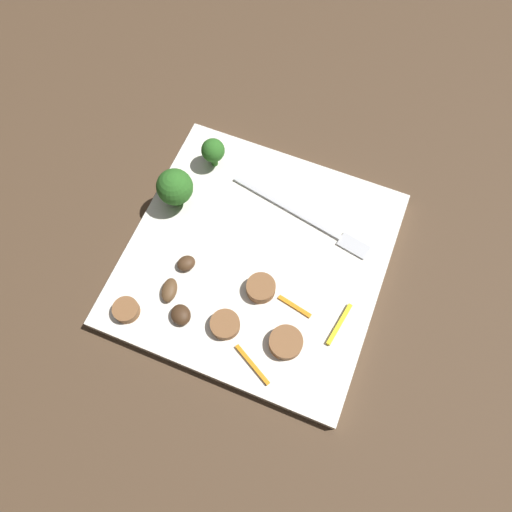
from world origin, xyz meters
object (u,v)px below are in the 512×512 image
sausage_slice_2 (225,324)px  mushroom_0 (181,315)px  fork (309,221)px  plate (256,259)px  broccoli_floret_0 (175,187)px  broccoli_floret_1 (213,151)px  sausage_slice_1 (261,288)px  mushroom_1 (186,263)px  mushroom_2 (169,290)px  pepper_strip_0 (339,324)px  sausage_slice_3 (126,310)px  pepper_strip_1 (295,306)px  pepper_strip_2 (252,365)px  sausage_slice_0 (286,342)px

sausage_slice_2 → mushroom_0: size_ratio=1.32×
fork → sausage_slice_2: bearing=-94.0°
sausage_slice_2 → plate: bearing=89.9°
broccoli_floret_0 → plate: bearing=-15.4°
broccoli_floret_1 → sausage_slice_1: 0.17m
mushroom_1 → mushroom_2: (-0.00, -0.04, -0.00)m
mushroom_0 → pepper_strip_0: size_ratio=0.47×
sausage_slice_1 → sausage_slice_2: size_ratio=1.01×
sausage_slice_3 → pepper_strip_0: 0.23m
mushroom_2 → sausage_slice_3: bearing=-131.2°
plate → pepper_strip_1: bearing=-33.0°
broccoli_floret_1 → pepper_strip_2: 0.25m
broccoli_floret_1 → sausage_slice_0: (0.16, -0.18, -0.02)m
broccoli_floret_0 → broccoli_floret_1: size_ratio=1.32×
broccoli_floret_1 → pepper_strip_1: (0.15, -0.13, -0.03)m
pepper_strip_0 → fork: bearing=124.0°
mushroom_1 → pepper_strip_1: 0.13m
sausage_slice_3 → pepper_strip_1: bearing=23.6°
plate → broccoli_floret_0: 0.12m
sausage_slice_2 → pepper_strip_0: sausage_slice_2 is taller
plate → sausage_slice_1: 0.04m
sausage_slice_1 → pepper_strip_1: bearing=-5.6°
sausage_slice_1 → sausage_slice_3: bearing=-148.5°
sausage_slice_1 → mushroom_0: bearing=-138.8°
pepper_strip_2 → sausage_slice_0: bearing=54.3°
broccoli_floret_0 → mushroom_2: 0.12m
sausage_slice_2 → mushroom_0: (-0.05, -0.01, 0.00)m
sausage_slice_0 → mushroom_0: bearing=-173.0°
sausage_slice_0 → sausage_slice_1: bearing=135.3°
plate → sausage_slice_2: bearing=-90.1°
pepper_strip_2 → pepper_strip_0: bearing=46.6°
broccoli_floret_0 → pepper_strip_2: broccoli_floret_0 is taller
broccoli_floret_0 → sausage_slice_0: broccoli_floret_0 is taller
mushroom_0 → pepper_strip_2: mushroom_0 is taller
mushroom_0 → sausage_slice_0: bearing=7.0°
pepper_strip_0 → pepper_strip_2: size_ratio=0.99×
mushroom_0 → mushroom_2: (-0.02, 0.02, -0.00)m
sausage_slice_2 → mushroom_0: 0.05m
sausage_slice_3 → mushroom_2: same height
mushroom_0 → pepper_strip_1: size_ratio=0.59×
sausage_slice_0 → pepper_strip_1: (-0.01, 0.04, -0.00)m
sausage_slice_1 → pepper_strip_0: (0.09, -0.01, -0.00)m
plate → sausage_slice_0: 0.11m
pepper_strip_2 → pepper_strip_1: bearing=75.8°
plate → fork: bearing=57.2°
sausage_slice_0 → mushroom_2: sausage_slice_0 is taller
sausage_slice_1 → pepper_strip_1: 0.04m
sausage_slice_1 → sausage_slice_3: size_ratio=1.15×
pepper_strip_0 → pepper_strip_2: 0.10m
mushroom_0 → mushroom_1: (-0.02, 0.06, -0.00)m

